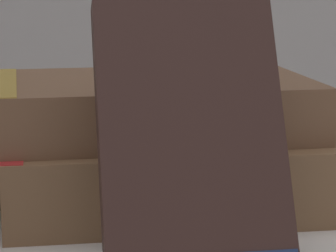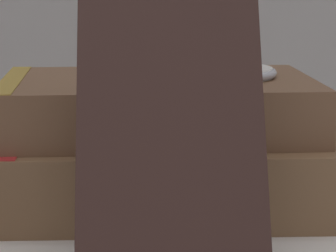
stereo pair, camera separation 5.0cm
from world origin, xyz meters
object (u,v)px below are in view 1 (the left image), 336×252
object	(u,v)px
pocket_watch	(223,71)
book_flat_top	(145,106)
reading_glasses	(64,144)
book_leaning_front	(192,148)
book_flat_bottom	(167,169)

from	to	relation	value
pocket_watch	book_flat_top	bearing A→B (deg)	-176.17
book_flat_top	reading_glasses	distance (m)	0.17
book_leaning_front	reading_glasses	size ratio (longest dim) A/B	1.12
book_flat_bottom	reading_glasses	distance (m)	0.17
reading_glasses	book_leaning_front	bearing A→B (deg)	-60.25
book_flat_bottom	book_leaning_front	bearing A→B (deg)	-92.50
book_flat_top	pocket_watch	world-z (taller)	pocket_watch
book_flat_bottom	book_leaning_front	world-z (taller)	book_leaning_front
book_leaning_front	pocket_watch	xyz separation A→B (m)	(0.04, 0.11, 0.02)
book_flat_top	reading_glasses	world-z (taller)	book_flat_top
pocket_watch	reading_glasses	world-z (taller)	pocket_watch
book_flat_bottom	reading_glasses	world-z (taller)	book_flat_bottom
book_flat_bottom	reading_glasses	size ratio (longest dim) A/B	1.78
book_flat_bottom	reading_glasses	xyz separation A→B (m)	(-0.06, 0.16, -0.02)
book_leaning_front	pocket_watch	size ratio (longest dim) A/B	2.11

